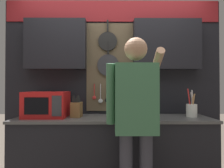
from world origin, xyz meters
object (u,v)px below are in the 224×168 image
at_px(microwave, 47,104).
at_px(person, 136,113).
at_px(knife_block, 77,109).
at_px(utensil_crock, 192,109).

height_order(microwave, person, person).
bearing_deg(microwave, knife_block, 0.03).
xyz_separation_m(utensil_crock, person, (-0.72, -0.50, 0.02)).
relative_size(microwave, utensil_crock, 1.38).
xyz_separation_m(microwave, person, (0.97, -0.50, -0.04)).
height_order(utensil_crock, person, person).
bearing_deg(knife_block, person, -38.69).
height_order(knife_block, utensil_crock, utensil_crock).
bearing_deg(microwave, person, -27.37).
relative_size(knife_block, utensil_crock, 0.75).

